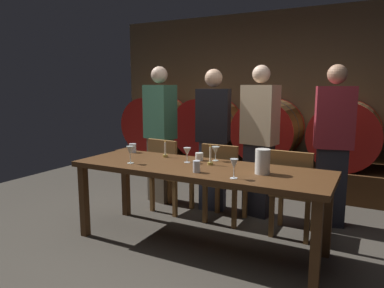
{
  "coord_description": "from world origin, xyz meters",
  "views": [
    {
      "loc": [
        1.4,
        -2.63,
        1.48
      ],
      "look_at": [
        -0.14,
        0.29,
        0.94
      ],
      "focal_mm": 33.05,
      "sensor_mm": 36.0,
      "label": 1
    }
  ],
  "objects": [
    {
      "name": "chair_right",
      "position": [
        0.72,
        0.78,
        0.49
      ],
      "size": [
        0.41,
        0.41,
        0.88
      ],
      "rotation": [
        0.0,
        0.0,
        3.12
      ],
      "color": "brown",
      "rests_on": "ground"
    },
    {
      "name": "guest_center_right",
      "position": [
        0.24,
        1.21,
        0.88
      ],
      "size": [
        0.42,
        0.3,
        1.71
      ],
      "rotation": [
        0.0,
        0.0,
        2.96
      ],
      "color": "black",
      "rests_on": "ground"
    },
    {
      "name": "wine_glass_center_left",
      "position": [
        -0.18,
        0.26,
        0.86
      ],
      "size": [
        0.07,
        0.07,
        0.14
      ],
      "color": "white",
      "rests_on": "dining_table"
    },
    {
      "name": "cup_right",
      "position": [
        0.08,
        -0.04,
        0.81
      ],
      "size": [
        0.06,
        0.06,
        0.1
      ],
      "primitive_type": "cylinder",
      "color": "silver",
      "rests_on": "dining_table"
    },
    {
      "name": "cup_left",
      "position": [
        -0.96,
        0.45,
        0.81
      ],
      "size": [
        0.08,
        0.08,
        0.1
      ],
      "primitive_type": "cylinder",
      "color": "silver",
      "rests_on": "dining_table"
    },
    {
      "name": "wine_barrel_left",
      "position": [
        -1.01,
        2.49,
        0.84
      ],
      "size": [
        0.9,
        0.81,
        0.9
      ],
      "color": "brown",
      "rests_on": "barrel_shelf"
    },
    {
      "name": "dining_table",
      "position": [
        -0.02,
        0.17,
        0.69
      ],
      "size": [
        2.36,
        0.78,
        0.76
      ],
      "color": "#4C2D16",
      "rests_on": "ground"
    },
    {
      "name": "cup_center",
      "position": [
        -0.12,
        0.41,
        0.8
      ],
      "size": [
        0.08,
        0.08,
        0.08
      ],
      "primitive_type": "cylinder",
      "color": "white",
      "rests_on": "dining_table"
    },
    {
      "name": "wine_barrel_center",
      "position": [
        -0.02,
        2.49,
        0.84
      ],
      "size": [
        0.9,
        0.81,
        0.9
      ],
      "color": "brown",
      "rests_on": "barrel_shelf"
    },
    {
      "name": "chair_center",
      "position": [
        -0.03,
        0.81,
        0.49
      ],
      "size": [
        0.4,
        0.4,
        0.88
      ],
      "rotation": [
        0.0,
        0.0,
        3.14
      ],
      "color": "brown",
      "rests_on": "ground"
    },
    {
      "name": "guest_far_right",
      "position": [
        1.01,
        1.29,
        0.87
      ],
      "size": [
        0.42,
        0.32,
        1.7
      ],
      "rotation": [
        0.0,
        0.0,
        3.37
      ],
      "color": "black",
      "rests_on": "ground"
    },
    {
      "name": "guest_center_left",
      "position": [
        -0.32,
        1.17,
        0.86
      ],
      "size": [
        0.42,
        0.31,
        1.68
      ],
      "rotation": [
        0.0,
        0.0,
        3.35
      ],
      "color": "#33384C",
      "rests_on": "ground"
    },
    {
      "name": "barrel_shelf",
      "position": [
        0.0,
        2.49,
        0.2
      ],
      "size": [
        5.12,
        0.9,
        0.4
      ],
      "primitive_type": "cube",
      "color": "#4C2D16",
      "rests_on": "ground"
    },
    {
      "name": "candle_left",
      "position": [
        -0.51,
        0.39,
        0.81
      ],
      "size": [
        0.05,
        0.05,
        0.18
      ],
      "color": "olive",
      "rests_on": "dining_table"
    },
    {
      "name": "wine_barrel_right",
      "position": [
        1.03,
        2.49,
        0.84
      ],
      "size": [
        0.9,
        0.81,
        0.9
      ],
      "color": "brown",
      "rests_on": "barrel_shelf"
    },
    {
      "name": "ground_plane",
      "position": [
        0.0,
        0.0,
        0.0
      ],
      "size": [
        7.4,
        7.4,
        0.0
      ],
      "primitive_type": "plane",
      "color": "#3F3A33"
    },
    {
      "name": "chair_left",
      "position": [
        -0.74,
        0.83,
        0.49
      ],
      "size": [
        0.44,
        0.44,
        0.88
      ],
      "rotation": [
        0.0,
        0.0,
        3.03
      ],
      "color": "brown",
      "rests_on": "ground"
    },
    {
      "name": "candle_right",
      "position": [
        0.06,
        0.28,
        0.81
      ],
      "size": [
        0.05,
        0.05,
        0.19
      ],
      "color": "olive",
      "rests_on": "dining_table"
    },
    {
      "name": "wine_glass_far_right",
      "position": [
        0.43,
        -0.08,
        0.88
      ],
      "size": [
        0.07,
        0.07,
        0.16
      ],
      "color": "white",
      "rests_on": "dining_table"
    },
    {
      "name": "wine_barrel_far_left",
      "position": [
        -2.0,
        2.49,
        0.84
      ],
      "size": [
        0.9,
        0.81,
        0.9
      ],
      "color": "brown",
      "rests_on": "barrel_shelf"
    },
    {
      "name": "wine_glass_center_right",
      "position": [
        0.03,
        0.47,
        0.86
      ],
      "size": [
        0.08,
        0.08,
        0.14
      ],
      "color": "silver",
      "rests_on": "dining_table"
    },
    {
      "name": "wine_glass_far_left",
      "position": [
        -0.64,
        -0.02,
        0.88
      ],
      "size": [
        0.07,
        0.07,
        0.16
      ],
      "color": "silver",
      "rests_on": "dining_table"
    },
    {
      "name": "guest_far_left",
      "position": [
        -1.04,
        1.13,
        0.89
      ],
      "size": [
        0.42,
        0.32,
        1.73
      ],
      "rotation": [
        0.0,
        0.0,
        2.92
      ],
      "color": "brown",
      "rests_on": "ground"
    },
    {
      "name": "pitcher",
      "position": [
        0.58,
        0.17,
        0.87
      ],
      "size": [
        0.12,
        0.12,
        0.21
      ],
      "color": "white",
      "rests_on": "dining_table"
    },
    {
      "name": "back_wall",
      "position": [
        0.0,
        3.04,
        1.32
      ],
      "size": [
        5.69,
        0.24,
        2.63
      ],
      "primitive_type": "cube",
      "color": "brown",
      "rests_on": "ground"
    }
  ]
}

